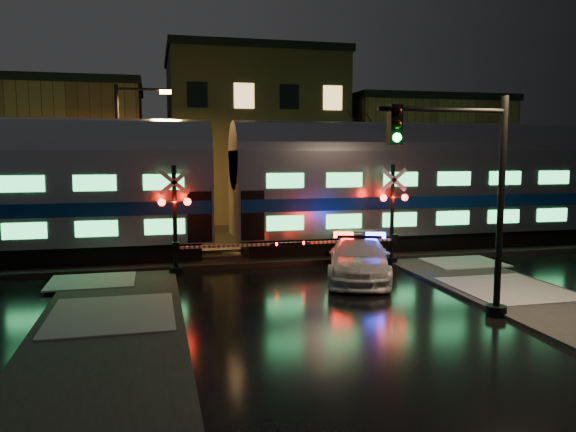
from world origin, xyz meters
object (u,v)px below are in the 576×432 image
object	(u,v)px
crossing_signal_right	(385,224)
streetlight	(124,156)
crossing_signal_left	(184,230)
traffic_light	(470,202)
police_car	(359,258)

from	to	relation	value
crossing_signal_right	streetlight	world-z (taller)	streetlight
crossing_signal_left	streetlight	size ratio (longest dim) A/B	0.75
crossing_signal_right	traffic_light	bearing A→B (deg)	-95.70
crossing_signal_left	traffic_light	distance (m)	10.93
crossing_signal_right	crossing_signal_left	distance (m)	8.33
crossing_signal_right	police_car	bearing A→B (deg)	-132.23
police_car	streetlight	distance (m)	13.07
crossing_signal_left	crossing_signal_right	bearing A→B (deg)	-0.00
police_car	streetlight	bearing A→B (deg)	154.81
crossing_signal_left	streetlight	xyz separation A→B (m)	(-2.47, 6.69, 2.84)
police_car	traffic_light	size ratio (longest dim) A/B	0.94
police_car	crossing_signal_right	size ratio (longest dim) A/B	0.99
police_car	streetlight	world-z (taller)	streetlight
crossing_signal_right	traffic_light	world-z (taller)	traffic_light
police_car	traffic_light	distance (m)	6.25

